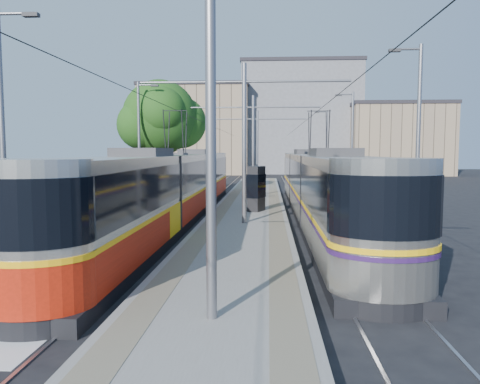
{
  "coord_description": "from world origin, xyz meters",
  "views": [
    {
      "loc": [
        1.07,
        -12.66,
        3.5
      ],
      "look_at": [
        -0.24,
        8.82,
        1.6
      ],
      "focal_mm": 35.0,
      "sensor_mm": 36.0,
      "label": 1
    }
  ],
  "objects": [
    {
      "name": "building_left",
      "position": [
        -10.0,
        60.0,
        6.71
      ],
      "size": [
        16.32,
        12.24,
        13.41
      ],
      "color": "#8B765E",
      "rests_on": "ground"
    },
    {
      "name": "tram_left",
      "position": [
        -3.6,
        10.73,
        1.71
      ],
      "size": [
        2.43,
        30.85,
        5.5
      ],
      "color": "black",
      "rests_on": "ground"
    },
    {
      "name": "tram_right",
      "position": [
        3.6,
        11.35,
        1.86
      ],
      "size": [
        2.43,
        29.29,
        5.5
      ],
      "color": "black",
      "rests_on": "ground"
    },
    {
      "name": "street_lamps",
      "position": [
        -0.0,
        21.0,
        4.18
      ],
      "size": [
        15.18,
        38.22,
        8.0
      ],
      "color": "slate",
      "rests_on": "ground"
    },
    {
      "name": "shelter",
      "position": [
        0.43,
        12.09,
        1.55
      ],
      "size": [
        1.02,
        1.25,
        2.38
      ],
      "rotation": [
        0.0,
        0.0,
        -0.39
      ],
      "color": "black",
      "rests_on": "platform"
    },
    {
      "name": "tactile_strip_left",
      "position": [
        -1.45,
        17.0,
        0.3
      ],
      "size": [
        0.7,
        50.0,
        0.01
      ],
      "primitive_type": "cube",
      "color": "gray",
      "rests_on": "platform"
    },
    {
      "name": "building_right",
      "position": [
        20.0,
        58.0,
        5.22
      ],
      "size": [
        14.28,
        10.2,
        10.43
      ],
      "color": "#8B765E",
      "rests_on": "ground"
    },
    {
      "name": "tactile_strip_right",
      "position": [
        1.45,
        17.0,
        0.3
      ],
      "size": [
        0.7,
        50.0,
        0.01
      ],
      "primitive_type": "cube",
      "color": "gray",
      "rests_on": "platform"
    },
    {
      "name": "rails",
      "position": [
        0.0,
        17.0,
        0.02
      ],
      "size": [
        8.71,
        70.0,
        0.03
      ],
      "color": "gray",
      "rests_on": "ground"
    },
    {
      "name": "ground",
      "position": [
        0.0,
        0.0,
        0.0
      ],
      "size": [
        160.0,
        160.0,
        0.0
      ],
      "primitive_type": "plane",
      "color": "black",
      "rests_on": "ground"
    },
    {
      "name": "catenary",
      "position": [
        0.0,
        14.15,
        4.52
      ],
      "size": [
        9.2,
        70.0,
        7.0
      ],
      "color": "slate",
      "rests_on": "platform"
    },
    {
      "name": "platform",
      "position": [
        0.0,
        17.0,
        0.15
      ],
      "size": [
        4.0,
        50.0,
        0.3
      ],
      "primitive_type": "cube",
      "color": "gray",
      "rests_on": "ground"
    },
    {
      "name": "track_arrow",
      "position": [
        -3.6,
        -3.0,
        0.01
      ],
      "size": [
        1.2,
        5.0,
        0.01
      ],
      "primitive_type": "cube",
      "color": "silver",
      "rests_on": "ground"
    },
    {
      "name": "tree",
      "position": [
        -6.4,
        21.11,
        5.8
      ],
      "size": [
        5.91,
        5.46,
        8.58
      ],
      "color": "#382314",
      "rests_on": "ground"
    },
    {
      "name": "building_centre",
      "position": [
        6.0,
        64.0,
        8.57
      ],
      "size": [
        18.36,
        14.28,
        17.13
      ],
      "color": "gray",
      "rests_on": "ground"
    }
  ]
}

